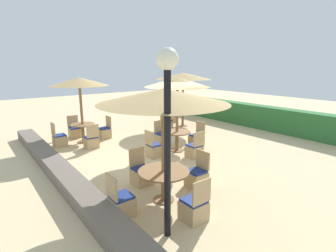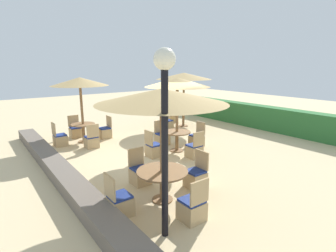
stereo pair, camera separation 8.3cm
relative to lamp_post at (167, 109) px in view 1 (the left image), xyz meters
name	(u,v)px [view 1 (the left image)]	position (x,y,z in m)	size (l,w,h in m)	color
ground_plane	(155,153)	(-3.93, 2.44, -2.35)	(40.00, 40.00, 0.00)	#D1BA8C
hedge_row	(260,117)	(-3.93, 8.79, -1.79)	(13.00, 0.70, 1.11)	#2D6B33
stone_border	(59,170)	(-3.93, -0.83, -2.17)	(10.00, 0.56, 0.36)	#6B6056
lamp_post	(167,109)	(0.00, 0.00, 0.00)	(0.36, 0.36, 3.32)	black
parasol_front_left	(79,82)	(-6.81, 0.93, 0.06)	(2.20, 2.20, 2.59)	olive
round_table_front_left	(83,129)	(-6.81, 0.93, -1.79)	(0.94, 0.94, 0.75)	olive
patio_chair_front_left_west	(75,131)	(-7.75, 0.91, -2.09)	(0.46, 0.46, 0.93)	tan
patio_chair_front_left_north	(105,132)	(-6.86, 1.89, -2.09)	(0.46, 0.46, 0.93)	tan
patio_chair_front_left_south	(59,139)	(-6.84, 0.01, -2.09)	(0.46, 0.46, 0.93)	tan
patio_chair_front_left_east	(91,141)	(-5.86, 0.90, -2.09)	(0.46, 0.46, 0.93)	tan
parasol_center	(177,83)	(-3.64, 3.22, 0.10)	(2.28, 2.28, 2.63)	olive
round_table_center	(177,136)	(-3.64, 3.22, -1.80)	(0.98, 0.98, 0.72)	olive
patio_chair_center_east	(195,150)	(-2.74, 3.25, -2.09)	(0.46, 0.46, 0.93)	tan
patio_chair_center_north	(197,139)	(-3.64, 4.21, -2.09)	(0.46, 0.46, 0.93)	tan
patio_chair_center_west	(162,138)	(-4.63, 3.27, -2.09)	(0.46, 0.46, 0.93)	tan
patio_chair_center_south	(154,149)	(-3.64, 2.20, -2.09)	(0.46, 0.46, 0.93)	tan
parasol_front_right	(163,96)	(-1.07, 0.71, 0.05)	(2.83, 2.83, 2.57)	olive
round_table_front_right	(164,176)	(-1.07, 0.71, -1.76)	(1.17, 1.17, 0.72)	olive
patio_chair_front_right_west	(141,174)	(-2.13, 0.76, -2.09)	(0.46, 0.46, 0.93)	tan
patio_chair_front_right_south	(121,204)	(-1.10, -0.36, -2.09)	(0.46, 0.46, 0.93)	tan
patio_chair_front_right_east	(194,208)	(-0.05, 0.72, -2.09)	(0.46, 0.46, 0.93)	tan
patio_chair_front_right_north	(197,177)	(-1.10, 1.79, -2.09)	(0.46, 0.46, 0.93)	tan
parasol_back_left	(183,76)	(-6.52, 5.98, 0.16)	(2.73, 2.73, 2.68)	olive
round_table_back_left	(183,115)	(-6.52, 5.98, -1.78)	(1.16, 1.16, 0.71)	olive
patio_chair_back_left_south	(166,124)	(-6.53, 4.94, -2.09)	(0.46, 0.46, 0.93)	tan
patio_chair_back_left_west	(170,118)	(-7.63, 6.03, -2.09)	(0.46, 0.46, 0.93)	tan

